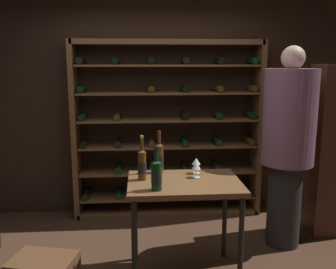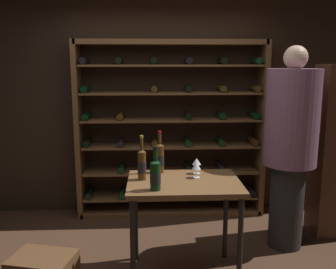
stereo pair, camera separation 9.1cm
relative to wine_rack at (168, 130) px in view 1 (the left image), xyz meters
The scene contains 10 objects.
back_wall 0.54m from the wine_rack, 137.82° to the left, with size 5.65×0.10×2.99m, color #332319.
wine_rack is the anchor object (origin of this frame).
tasting_table 1.43m from the wine_rack, 88.73° to the right, with size 0.96×0.68×0.87m.
person_bystander_dark_jacket 1.44m from the wine_rack, 38.58° to the right, with size 0.53×0.52×2.03m.
display_cabinet 1.85m from the wine_rack, 20.17° to the right, with size 0.44×0.36×1.85m, color #4C2D1E.
wine_bottle_amber_reserve 1.38m from the wine_rack, 103.70° to the right, with size 0.07×0.07×0.39m.
wine_bottle_green_slim 1.63m from the wine_rack, 97.58° to the right, with size 0.09×0.09×0.35m.
wine_bottle_red_label 1.14m from the wine_rack, 98.47° to the right, with size 0.08×0.08×0.39m.
wine_glass_stemmed_center 1.20m from the wine_rack, 82.13° to the right, with size 0.08×0.08×0.14m.
wine_glass_stemmed_left 1.32m from the wine_rack, 83.64° to the right, with size 0.08×0.08×0.14m.
Camera 1 is at (-0.10, -2.88, 1.86)m, focal length 39.77 mm.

